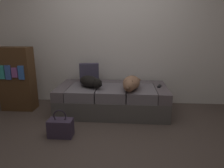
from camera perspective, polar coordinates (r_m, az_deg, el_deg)
ground_plane at (r=2.54m, az=-1.90°, el=-17.75°), size 10.00×10.00×0.00m
back_wall at (r=3.81m, az=0.72°, el=15.48°), size 6.40×0.10×2.80m
couch at (r=3.44m, az=0.06°, el=-4.33°), size 1.82×0.88×0.46m
dog_dark at (r=3.30m, az=-6.08°, el=0.66°), size 0.48×0.45×0.19m
dog_tan at (r=3.15m, az=5.42°, el=0.24°), size 0.34×0.62×0.21m
tv_remote at (r=3.42m, az=13.32°, el=-0.57°), size 0.09×0.16×0.02m
throw_pillow at (r=3.62m, az=-6.48°, el=3.17°), size 0.36×0.17×0.34m
handbag at (r=2.80m, az=-14.39°, el=-11.91°), size 0.32×0.18×0.38m
bookshelf at (r=3.86m, az=-25.35°, el=1.32°), size 0.56×0.30×1.10m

